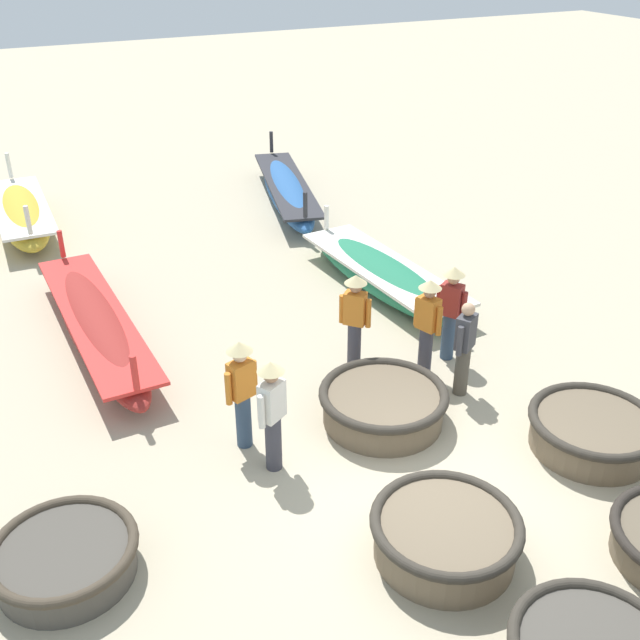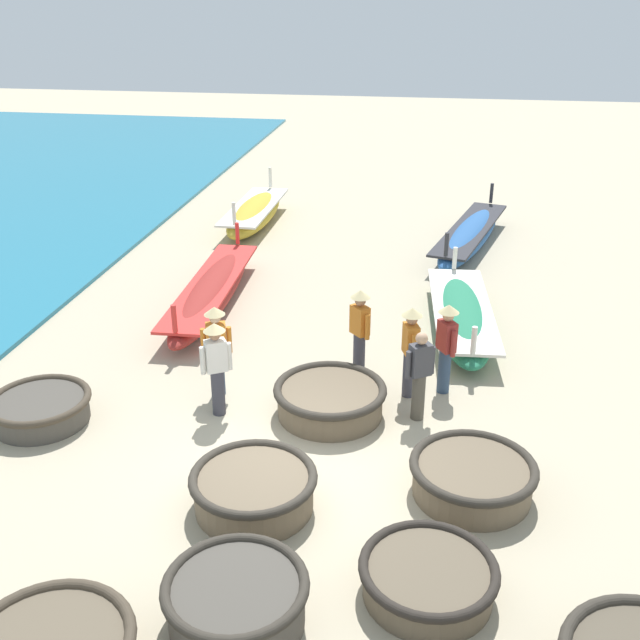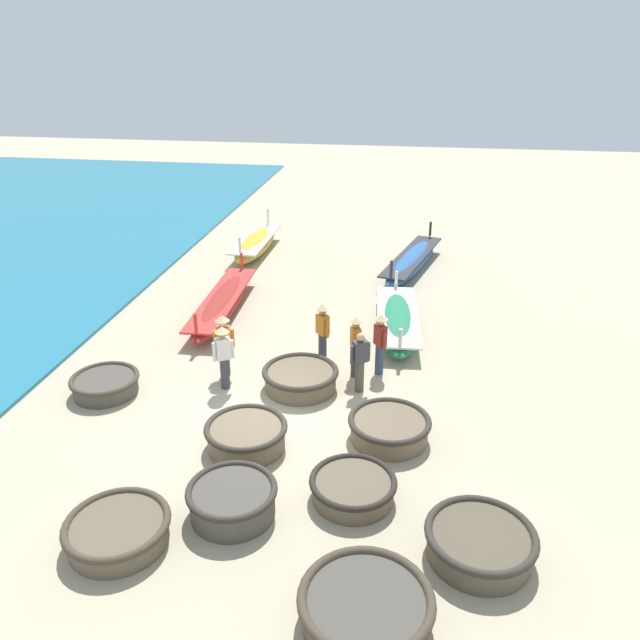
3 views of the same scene
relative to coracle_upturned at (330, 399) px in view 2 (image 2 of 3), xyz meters
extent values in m
plane|color=tan|center=(-0.38, -1.65, -0.30)|extent=(80.00, 80.00, 0.00)
cylinder|color=brown|center=(0.00, 0.00, -0.06)|extent=(1.75, 1.75, 0.47)
torus|color=#332D26|center=(0.00, 0.00, 0.18)|extent=(1.89, 1.89, 0.14)
cylinder|color=#4C473F|center=(-4.66, -0.97, -0.10)|extent=(1.54, 1.54, 0.40)
torus|color=#42382B|center=(-4.66, -0.97, 0.10)|extent=(1.66, 1.66, 0.12)
cylinder|color=brown|center=(2.29, -1.81, -0.06)|extent=(1.66, 1.66, 0.47)
torus|color=#332D26|center=(2.29, -1.81, 0.17)|extent=(1.79, 1.79, 0.13)
cylinder|color=#4C473F|center=(-0.38, -4.61, -0.02)|extent=(1.54, 1.54, 0.55)
torus|color=#332D26|center=(-0.38, -4.61, 0.25)|extent=(1.66, 1.66, 0.12)
cylinder|color=brown|center=(1.73, -3.83, -0.10)|extent=(1.53, 1.53, 0.40)
torus|color=#28231E|center=(1.73, -3.83, 0.10)|extent=(1.65, 1.65, 0.12)
cylinder|color=brown|center=(-0.67, -2.58, -0.05)|extent=(1.63, 1.63, 0.50)
torus|color=#332D26|center=(-0.67, -2.58, 0.20)|extent=(1.76, 1.76, 0.13)
ellipsoid|color=#285693|center=(2.49, 9.17, 0.03)|extent=(2.31, 5.73, 0.65)
cube|color=#2D2D33|center=(2.49, 9.17, 0.23)|extent=(2.23, 5.30, 0.06)
cylinder|color=#2D2D33|center=(3.13, 11.70, 0.59)|extent=(0.10, 0.10, 0.58)
cylinder|color=#2D2D33|center=(1.84, 6.64, 0.59)|extent=(0.10, 0.10, 0.58)
ellipsoid|color=maroon|center=(-3.29, 4.18, 0.01)|extent=(1.14, 5.76, 0.62)
cube|color=red|center=(-3.29, 4.18, 0.21)|extent=(1.16, 5.31, 0.06)
cylinder|color=red|center=(-3.37, 6.82, 0.55)|extent=(0.10, 0.10, 0.56)
cylinder|color=red|center=(-3.20, 1.55, 0.55)|extent=(0.10, 0.10, 0.56)
ellipsoid|color=#237551|center=(2.20, 3.81, -0.01)|extent=(1.49, 4.83, 0.58)
cube|color=silver|center=(2.20, 3.81, 0.17)|extent=(1.51, 4.45, 0.06)
cylinder|color=silver|center=(2.04, 5.99, 0.49)|extent=(0.10, 0.10, 0.52)
cylinder|color=silver|center=(2.36, 1.62, 0.49)|extent=(0.10, 0.10, 0.52)
ellipsoid|color=gold|center=(-3.79, 10.26, 0.05)|extent=(1.16, 4.60, 0.69)
cube|color=silver|center=(-3.79, 10.26, 0.27)|extent=(1.20, 4.23, 0.06)
cylinder|color=silver|center=(-3.76, 12.37, 0.66)|extent=(0.10, 0.10, 0.62)
cylinder|color=silver|center=(-3.82, 8.15, 0.66)|extent=(0.10, 0.10, 0.62)
cylinder|color=#383842|center=(0.32, 1.49, 0.11)|extent=(0.22, 0.22, 0.82)
cube|color=orange|center=(0.32, 1.49, 0.79)|extent=(0.39, 0.40, 0.54)
sphere|color=#A37556|center=(0.32, 1.49, 1.17)|extent=(0.20, 0.20, 0.20)
cylinder|color=orange|center=(0.47, 1.33, 0.74)|extent=(0.09, 0.09, 0.48)
cylinder|color=orange|center=(0.17, 1.65, 0.74)|extent=(0.09, 0.09, 0.48)
cone|color=#D1BC84|center=(0.32, 1.49, 1.30)|extent=(0.36, 0.36, 0.14)
cylinder|color=#383842|center=(-1.84, -0.27, 0.11)|extent=(0.22, 0.22, 0.82)
cube|color=silver|center=(-1.84, -0.27, 0.79)|extent=(0.40, 0.36, 0.54)
sphere|color=#A37556|center=(-1.84, -0.27, 1.17)|extent=(0.20, 0.20, 0.20)
cylinder|color=silver|center=(-1.65, -0.16, 0.74)|extent=(0.09, 0.09, 0.48)
cylinder|color=silver|center=(-2.03, -0.38, 0.74)|extent=(0.09, 0.09, 0.48)
cone|color=#D1BC84|center=(-1.84, -0.27, 1.30)|extent=(0.36, 0.36, 0.14)
cylinder|color=#383842|center=(1.26, 0.84, 0.11)|extent=(0.22, 0.22, 0.82)
cube|color=orange|center=(1.26, 0.84, 0.79)|extent=(0.32, 0.39, 0.54)
sphere|color=#A37556|center=(1.26, 0.84, 1.17)|extent=(0.20, 0.20, 0.20)
cylinder|color=orange|center=(1.19, 1.05, 0.74)|extent=(0.09, 0.09, 0.48)
cylinder|color=orange|center=(1.33, 0.63, 0.74)|extent=(0.09, 0.09, 0.48)
cone|color=#D1BC84|center=(1.26, 0.84, 1.30)|extent=(0.36, 0.36, 0.14)
cylinder|color=#4C473D|center=(1.45, 0.11, 0.11)|extent=(0.22, 0.22, 0.82)
cube|color=#3D3D42|center=(1.45, 0.11, 0.79)|extent=(0.40, 0.37, 0.54)
sphere|color=tan|center=(1.45, 0.11, 1.17)|extent=(0.20, 0.20, 0.20)
cylinder|color=#3D3D42|center=(1.64, 0.22, 0.74)|extent=(0.09, 0.09, 0.48)
cylinder|color=#3D3D42|center=(1.26, -0.01, 0.74)|extent=(0.09, 0.09, 0.48)
cylinder|color=#2D425B|center=(-2.02, 0.36, 0.11)|extent=(0.22, 0.22, 0.82)
cube|color=orange|center=(-2.02, 0.36, 0.79)|extent=(0.39, 0.32, 0.54)
sphere|color=#DBB28E|center=(-2.02, 0.36, 1.17)|extent=(0.20, 0.20, 0.20)
cylinder|color=orange|center=(-2.23, 0.29, 0.74)|extent=(0.09, 0.09, 0.48)
cylinder|color=orange|center=(-1.81, 0.43, 0.74)|extent=(0.09, 0.09, 0.48)
cone|color=#D1BC84|center=(-2.02, 0.36, 1.30)|extent=(0.36, 0.36, 0.14)
cylinder|color=#2D425B|center=(1.86, 1.07, 0.11)|extent=(0.22, 0.22, 0.82)
cube|color=maroon|center=(1.86, 1.07, 0.79)|extent=(0.37, 0.40, 0.54)
sphere|color=tan|center=(1.86, 1.07, 1.17)|extent=(0.20, 0.20, 0.20)
cylinder|color=maroon|center=(1.75, 1.26, 0.74)|extent=(0.09, 0.09, 0.48)
cylinder|color=maroon|center=(1.98, 0.89, 0.74)|extent=(0.09, 0.09, 0.48)
cone|color=#D1BC84|center=(1.86, 1.07, 1.30)|extent=(0.36, 0.36, 0.14)
camera|label=1|loc=(-4.74, -7.65, 6.30)|focal=42.00mm
camera|label=2|loc=(1.54, -10.68, 6.32)|focal=42.00mm
camera|label=3|loc=(2.60, -13.14, 7.64)|focal=35.00mm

